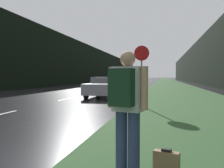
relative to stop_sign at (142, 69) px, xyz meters
name	(u,v)px	position (x,y,z in m)	size (l,w,h in m)	color
grass_verge	(171,85)	(2.33, 30.52, -1.73)	(6.00, 240.00, 0.02)	#33562D
lane_stripe_c	(68,98)	(-4.90, 3.09, -1.74)	(0.12, 3.00, 0.01)	silver
lane_stripe_d	(98,92)	(-4.90, 10.09, -1.74)	(0.12, 3.00, 0.01)	silver
treeline_far_side	(90,65)	(-15.12, 40.52, 2.24)	(2.00, 140.00, 7.97)	black
treeline_near_side	(199,63)	(8.33, 40.52, 2.36)	(2.00, 140.00, 8.20)	black
stop_sign	(142,69)	(0.00, 0.00, 0.00)	(0.70, 0.07, 2.82)	slate
hitchhiker_with_backpack	(127,104)	(0.45, -7.66, -0.73)	(0.59, 0.50, 1.76)	navy
suitcase	(166,162)	(1.01, -7.51, -1.58)	(0.39, 0.23, 0.35)	olive
car_passing_near	(106,87)	(-2.79, 4.47, -1.05)	(2.02, 4.51, 1.35)	#9E9EA3
car_passing_far	(139,81)	(-2.79, 27.32, -1.08)	(1.94, 4.08, 1.30)	#9E9EA3
car_oncoming	(123,80)	(-7.01, 37.04, -1.05)	(1.91, 4.44, 1.34)	#BCBCBC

